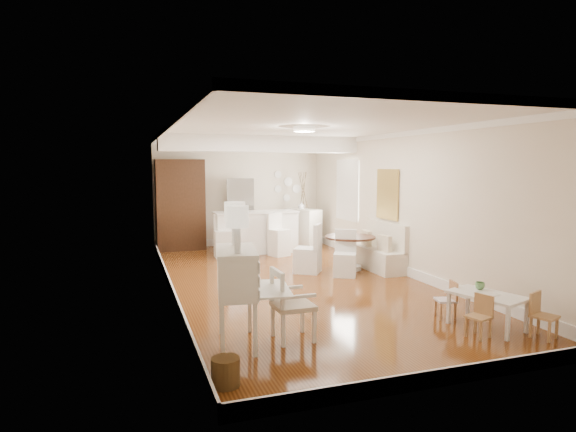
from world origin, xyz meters
TOP-DOWN VIEW (x-y plane):
  - room at (0.04, 0.32)m, footprint 9.00×9.04m
  - secretary_bureau at (-1.70, -2.76)m, footprint 1.05×1.07m
  - gustavian_armchair at (-1.01, -2.82)m, footprint 0.52×0.52m
  - wicker_basket at (-2.05, -3.80)m, footprint 0.29×0.29m
  - kids_table at (1.54, -3.25)m, footprint 0.82×1.05m
  - kids_chair_a at (1.20, -3.49)m, footprint 0.32×0.32m
  - kids_chair_b at (1.29, -2.72)m, footprint 0.32×0.32m
  - kids_chair_c at (1.94, -3.78)m, footprint 0.36×0.36m
  - banquette at (1.99, 0.50)m, footprint 0.52×1.60m
  - dining_table at (1.43, 0.59)m, footprint 1.15×1.15m
  - slip_chair_near at (1.08, 0.11)m, footprint 0.58×0.59m
  - slip_chair_far at (0.51, 0.64)m, footprint 0.67×0.66m
  - breakfast_counter at (0.10, 3.10)m, footprint 2.05×0.65m
  - bar_stool_left at (-0.78, 2.79)m, footprint 0.41×0.41m
  - bar_stool_right at (0.52, 2.56)m, footprint 0.52×0.52m
  - pantry_cabinet at (-1.60, 4.18)m, footprint 1.20×0.60m
  - fridge at (0.30, 4.15)m, footprint 0.75×0.65m
  - sideboard at (1.60, 3.81)m, footprint 0.79×1.13m
  - pencil_cup at (1.60, -3.02)m, footprint 0.16×0.16m
  - branch_vase at (1.55, 3.79)m, footprint 0.24×0.24m

SIDE VIEW (x-z plane):
  - wicker_basket at x=-2.05m, z-range 0.00..0.28m
  - kids_table at x=1.54m, z-range 0.00..0.46m
  - kids_chair_b at x=1.29m, z-range 0.00..0.53m
  - kids_chair_a at x=1.20m, z-range 0.00..0.54m
  - kids_chair_c at x=1.94m, z-range 0.00..0.57m
  - dining_table at x=1.43m, z-range 0.00..0.70m
  - gustavian_armchair at x=-1.01m, z-range 0.00..0.89m
  - slip_chair_near at x=1.08m, z-range 0.00..0.89m
  - banquette at x=1.99m, z-range 0.00..0.98m
  - sideboard at x=1.60m, z-range 0.00..0.99m
  - slip_chair_far at x=0.51m, z-range 0.00..0.99m
  - bar_stool_left at x=-0.78m, z-range 0.00..0.99m
  - bar_stool_right at x=0.52m, z-range 0.00..1.00m
  - pencil_cup at x=1.60m, z-range 0.46..0.56m
  - breakfast_counter at x=0.10m, z-range 0.00..1.03m
  - secretary_bureau at x=-1.70m, z-range 0.00..1.16m
  - fridge at x=0.30m, z-range 0.00..1.80m
  - branch_vase at x=1.55m, z-range 0.99..1.18m
  - pantry_cabinet at x=-1.60m, z-range 0.00..2.30m
  - room at x=0.04m, z-range 0.57..3.39m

